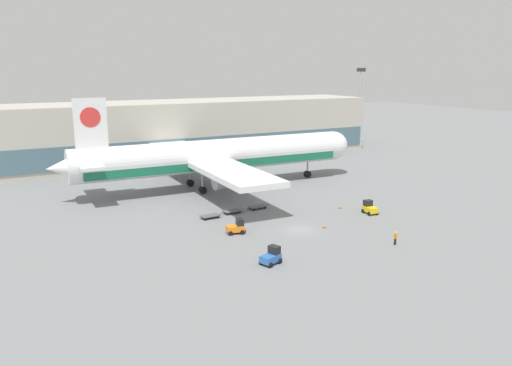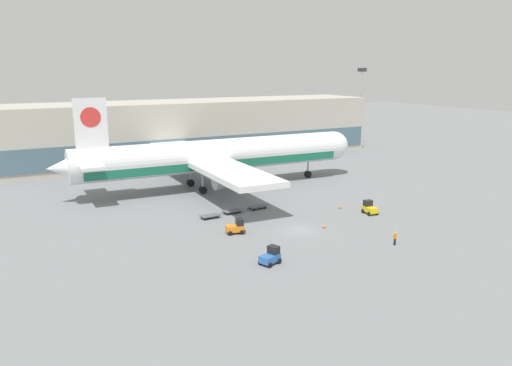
{
  "view_description": "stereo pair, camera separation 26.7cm",
  "coord_description": "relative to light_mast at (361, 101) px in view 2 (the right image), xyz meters",
  "views": [
    {
      "loc": [
        -36.21,
        -54.56,
        21.6
      ],
      "look_at": [
        0.09,
        12.68,
        4.0
      ],
      "focal_mm": 35.0,
      "sensor_mm": 36.0,
      "label": 1
    },
    {
      "loc": [
        -35.98,
        -54.69,
        21.6
      ],
      "look_at": [
        0.09,
        12.68,
        4.0
      ],
      "focal_mm": 35.0,
      "sensor_mm": 36.0,
      "label": 2
    }
  ],
  "objects": [
    {
      "name": "traffic_cone_far",
      "position": [
        -52.04,
        -55.73,
        -12.35
      ],
      "size": [
        0.4,
        0.4,
        0.66
      ],
      "color": "black",
      "rests_on": "ground_plane"
    },
    {
      "name": "baggage_dolly_third",
      "position": [
        -55.61,
        -42.85,
        -12.29
      ],
      "size": [
        3.74,
        1.68,
        0.48
      ],
      "rotation": [
        0.0,
        0.0,
        0.06
      ],
      "color": "#56565B",
      "rests_on": "ground_plane"
    },
    {
      "name": "ground_crew_near",
      "position": [
        -48.34,
        -65.54,
        -11.63
      ],
      "size": [
        0.57,
        0.24,
        1.77
      ],
      "rotation": [
        0.0,
        0.0,
        3.21
      ],
      "color": "black",
      "rests_on": "ground_plane"
    },
    {
      "name": "baggage_tug_foreground",
      "position": [
        -63.83,
        -52.02,
        -11.8
      ],
      "size": [
        2.69,
        2.08,
        2.0
      ],
      "rotation": [
        0.0,
        0.0,
        -0.22
      ],
      "color": "orange",
      "rests_on": "ground_plane"
    },
    {
      "name": "baggage_dolly_lead",
      "position": [
        -64.21,
        -44.03,
        -12.29
      ],
      "size": [
        3.74,
        1.68,
        0.48
      ],
      "rotation": [
        0.0,
        0.0,
        0.06
      ],
      "color": "#56565B",
      "rests_on": "ground_plane"
    },
    {
      "name": "airplane_main",
      "position": [
        -56.05,
        -26.55,
        -6.84
      ],
      "size": [
        58.08,
        48.19,
        17.0
      ],
      "rotation": [
        0.0,
        0.0,
        -0.03
      ],
      "color": "white",
      "rests_on": "ground_plane"
    },
    {
      "name": "light_mast",
      "position": [
        0.0,
        0.0,
        0.0
      ],
      "size": [
        2.8,
        0.5,
        21.73
      ],
      "color": "#9EA0A5",
      "rests_on": "ground_plane"
    },
    {
      "name": "ground_plane",
      "position": [
        -55.57,
        -54.74,
        -12.68
      ],
      "size": [
        400.0,
        400.0,
        0.0
      ],
      "primitive_type": "plane",
      "color": "slate"
    },
    {
      "name": "baggage_tug_far",
      "position": [
        -65.05,
        -63.5,
        -11.8
      ],
      "size": [
        2.76,
        2.29,
        2.0
      ],
      "rotation": [
        0.0,
        0.0,
        0.34
      ],
      "color": "#2D66B7",
      "rests_on": "ground_plane"
    },
    {
      "name": "terminal_building",
      "position": [
        -46.91,
        5.0,
        -5.69
      ],
      "size": [
        90.0,
        18.2,
        14.0
      ],
      "color": "#BCB7A8",
      "rests_on": "ground_plane"
    },
    {
      "name": "traffic_cone_near",
      "position": [
        -43.99,
        -48.81,
        -12.4
      ],
      "size": [
        0.4,
        0.4,
        0.57
      ],
      "color": "black",
      "rests_on": "ground_plane"
    },
    {
      "name": "baggage_tug_mid",
      "position": [
        -41.87,
        -53.25,
        -11.8
      ],
      "size": [
        1.86,
        2.59,
        2.0
      ],
      "rotation": [
        0.0,
        0.0,
        1.47
      ],
      "color": "yellow",
      "rests_on": "ground_plane"
    },
    {
      "name": "baggage_dolly_second",
      "position": [
        -60.21,
        -43.22,
        -12.29
      ],
      "size": [
        3.74,
        1.68,
        0.48
      ],
      "rotation": [
        0.0,
        0.0,
        0.06
      ],
      "color": "#56565B",
      "rests_on": "ground_plane"
    }
  ]
}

